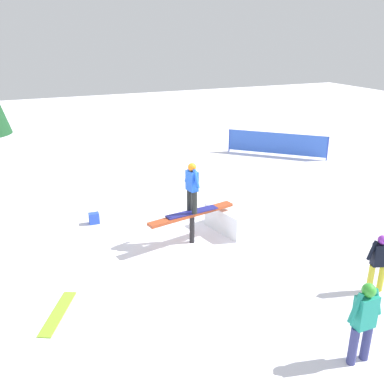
% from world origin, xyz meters
% --- Properties ---
extents(ground_plane, '(60.00, 60.00, 0.00)m').
position_xyz_m(ground_plane, '(0.00, 0.00, 0.00)').
color(ground_plane, white).
extents(rail_feature, '(2.67, 0.81, 0.90)m').
position_xyz_m(rail_feature, '(0.00, 0.00, 0.76)').
color(rail_feature, black).
rests_on(rail_feature, ground).
extents(snow_kicker_ramp, '(2.07, 1.83, 0.69)m').
position_xyz_m(snow_kicker_ramp, '(-1.85, -0.38, 0.35)').
color(snow_kicker_ramp, white).
rests_on(snow_kicker_ramp, ground).
extents(main_rider_on_rail, '(1.55, 0.72, 1.41)m').
position_xyz_m(main_rider_on_rail, '(0.00, 0.00, 1.59)').
color(main_rider_on_rail, navy).
rests_on(main_rider_on_rail, rail_feature).
extents(bystander_black, '(0.60, 0.28, 1.39)m').
position_xyz_m(bystander_black, '(-2.86, 3.82, 0.78)').
color(bystander_black, gold).
rests_on(bystander_black, ground).
extents(bystander_teal, '(0.73, 0.24, 1.60)m').
position_xyz_m(bystander_teal, '(-0.91, 5.38, 0.90)').
color(bystander_teal, '#3A3E79').
rests_on(bystander_teal, ground).
extents(loose_snowboard_lime, '(0.95, 1.49, 0.02)m').
position_xyz_m(loose_snowboard_lime, '(3.84, 1.86, 0.01)').
color(loose_snowboard_lime, '#94D331').
rests_on(loose_snowboard_lime, ground).
extents(loose_snowboard_white, '(1.31, 0.76, 0.02)m').
position_xyz_m(loose_snowboard_white, '(3.92, -3.11, 0.01)').
color(loose_snowboard_white, white).
rests_on(loose_snowboard_white, ground).
extents(backpack_on_snow, '(0.31, 0.23, 0.34)m').
position_xyz_m(backpack_on_snow, '(2.26, -2.32, 0.17)').
color(backpack_on_snow, blue).
rests_on(backpack_on_snow, ground).
extents(safety_fence, '(3.41, 3.18, 1.10)m').
position_xyz_m(safety_fence, '(-7.12, -6.54, 0.60)').
color(safety_fence, blue).
rests_on(safety_fence, ground).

